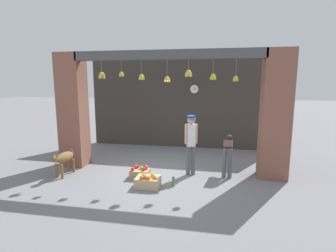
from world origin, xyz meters
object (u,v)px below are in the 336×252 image
(worker_stooping, at_px, (228,151))
(water_bottle, at_px, (173,182))
(fruit_crate_oranges, at_px, (148,182))
(fruit_crate_apples, at_px, (140,173))
(dog, at_px, (64,159))
(shopkeeper, at_px, (191,141))
(wall_clock, at_px, (194,89))

(worker_stooping, relative_size, water_bottle, 4.28)
(fruit_crate_oranges, relative_size, fruit_crate_apples, 1.20)
(dog, xyz_separation_m, fruit_crate_oranges, (2.38, -0.35, -0.32))
(worker_stooping, height_order, water_bottle, worker_stooping)
(shopkeeper, distance_m, wall_clock, 3.18)
(fruit_crate_oranges, bearing_deg, water_bottle, 15.70)
(dog, bearing_deg, shopkeeper, 105.76)
(fruit_crate_oranges, bearing_deg, shopkeeper, 48.54)
(fruit_crate_oranges, bearing_deg, fruit_crate_apples, 122.76)
(wall_clock, bearing_deg, fruit_crate_oranges, -100.28)
(shopkeeper, height_order, fruit_crate_apples, shopkeeper)
(dog, bearing_deg, water_bottle, 90.55)
(fruit_crate_oranges, xyz_separation_m, water_bottle, (0.58, 0.16, -0.03))
(dog, xyz_separation_m, shopkeeper, (3.28, 0.67, 0.47))
(fruit_crate_oranges, height_order, wall_clock, wall_clock)
(shopkeeper, xyz_separation_m, wall_clock, (-0.19, 2.92, 1.25))
(worker_stooping, height_order, wall_clock, wall_clock)
(dog, relative_size, fruit_crate_apples, 2.03)
(worker_stooping, bearing_deg, shopkeeper, -165.76)
(fruit_crate_apples, bearing_deg, worker_stooping, 15.47)
(fruit_crate_apples, height_order, wall_clock, wall_clock)
(dog, relative_size, worker_stooping, 0.93)
(dog, distance_m, wall_clock, 5.04)
(water_bottle, xyz_separation_m, wall_clock, (0.13, 3.78, 2.07))
(dog, height_order, fruit_crate_apples, dog)
(fruit_crate_apples, relative_size, wall_clock, 1.46)
(fruit_crate_oranges, relative_size, wall_clock, 1.76)
(worker_stooping, distance_m, fruit_crate_apples, 2.37)
(dog, height_order, water_bottle, dog)
(worker_stooping, xyz_separation_m, water_bottle, (-1.28, -1.01, -0.56))
(shopkeeper, height_order, water_bottle, shopkeeper)
(water_bottle, height_order, wall_clock, wall_clock)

